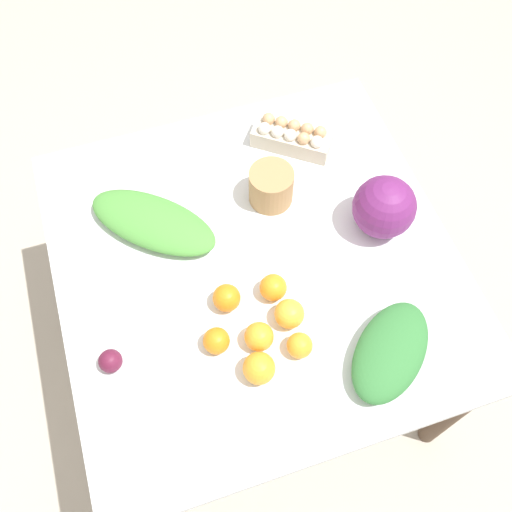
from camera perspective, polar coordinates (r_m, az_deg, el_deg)
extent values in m
plane|color=#B2A899|center=(2.25, 0.00, -9.39)|extent=(8.00, 8.00, 0.00)
cube|color=silver|center=(1.60, 0.00, -0.61)|extent=(1.11, 1.09, 0.03)
cylinder|color=brown|center=(2.16, -16.59, 2.20)|extent=(0.06, 0.06, 0.70)
cylinder|color=brown|center=(2.27, 7.86, 8.84)|extent=(0.06, 0.06, 0.70)
cylinder|color=brown|center=(1.92, 19.33, -14.30)|extent=(0.06, 0.06, 0.70)
sphere|color=#6B2366|center=(1.61, 12.69, 4.80)|extent=(0.18, 0.18, 0.18)
cube|color=beige|center=(1.79, 3.59, 11.58)|extent=(0.22, 0.25, 0.06)
sphere|color=white|center=(1.77, 0.86, 12.63)|extent=(0.04, 0.04, 0.04)
sphere|color=white|center=(1.76, 2.16, 12.30)|extent=(0.04, 0.04, 0.04)
sphere|color=white|center=(1.75, 3.46, 11.97)|extent=(0.04, 0.04, 0.04)
sphere|color=tan|center=(1.74, 4.78, 11.62)|extent=(0.04, 0.04, 0.04)
sphere|color=white|center=(1.74, 6.10, 11.27)|extent=(0.04, 0.04, 0.04)
sphere|color=tan|center=(1.79, 1.28, 13.55)|extent=(0.04, 0.04, 0.04)
sphere|color=tan|center=(1.78, 2.56, 13.23)|extent=(0.04, 0.04, 0.04)
sphere|color=tan|center=(1.78, 3.86, 12.90)|extent=(0.04, 0.04, 0.04)
sphere|color=tan|center=(1.77, 5.16, 12.57)|extent=(0.04, 0.04, 0.04)
sphere|color=tan|center=(1.77, 6.46, 12.22)|extent=(0.04, 0.04, 0.04)
cylinder|color=#A87F51|center=(1.65, 1.52, 6.98)|extent=(0.13, 0.13, 0.11)
ellipsoid|color=#337538|center=(1.47, 13.28, -9.28)|extent=(0.32, 0.33, 0.08)
ellipsoid|color=#4C933D|center=(1.63, -10.27, 3.36)|extent=(0.39, 0.40, 0.06)
sphere|color=#5B1933|center=(1.48, -14.35, -10.13)|extent=(0.06, 0.06, 0.06)
sphere|color=orange|center=(1.41, 0.31, -11.16)|extent=(0.08, 0.08, 0.08)
sphere|color=orange|center=(1.45, -3.98, -8.45)|extent=(0.07, 0.07, 0.07)
sphere|color=orange|center=(1.50, 1.72, -3.17)|extent=(0.07, 0.07, 0.07)
sphere|color=#F9A833|center=(1.47, 3.36, -5.79)|extent=(0.08, 0.08, 0.08)
sphere|color=orange|center=(1.49, -2.96, -4.20)|extent=(0.07, 0.07, 0.07)
sphere|color=orange|center=(1.45, 0.30, -8.06)|extent=(0.08, 0.08, 0.08)
sphere|color=orange|center=(1.45, 4.38, -8.91)|extent=(0.07, 0.07, 0.07)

